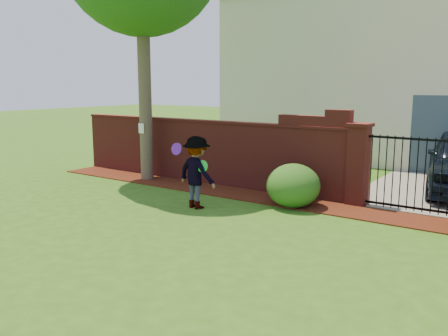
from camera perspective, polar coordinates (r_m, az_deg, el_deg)
The scene contains 12 objects.
ground at distance 9.16m, azimuth -7.70°, elevation -7.46°, with size 80.00×80.00×0.01m, color #2F5A16.
mulch_bed at distance 12.24m, azimuth -0.41°, elevation -2.78°, with size 11.10×1.08×0.03m, color #3C150A.
brick_wall at distance 13.22m, azimuth -2.51°, elevation 2.19°, with size 8.70×0.31×2.16m.
pillar_left at distance 11.14m, azimuth 15.83°, elevation 0.47°, with size 0.50×0.50×1.88m.
iron_gate at distance 10.85m, azimuth 21.29°, elevation -0.63°, with size 1.78×0.03×1.60m.
driveway at distance 14.86m, azimuth 24.78°, elevation -1.46°, with size 3.20×8.00×0.01m, color gray.
house at distance 19.06m, azimuth 20.20°, elevation 10.76°, with size 12.40×6.40×6.30m.
paper_notice at distance 13.61m, azimuth -9.92°, elevation 4.71°, with size 0.20×0.01×0.28m, color white.
shrub_left at distance 10.73m, azimuth 8.31°, elevation -2.11°, with size 1.21×1.21×0.99m, color #1A5118.
man at distance 10.51m, azimuth -3.44°, elevation -0.55°, with size 1.04×0.60×1.61m, color gray.
frisbee_purple at distance 10.55m, azimuth -5.72°, elevation 2.29°, with size 0.27×0.27×0.03m, color #641BAC.
frisbee_green at distance 10.28m, azimuth -2.59°, elevation 0.20°, with size 0.27×0.27×0.02m, color green.
Camera 1 is at (5.95, -6.40, 2.75)m, focal length 38.05 mm.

